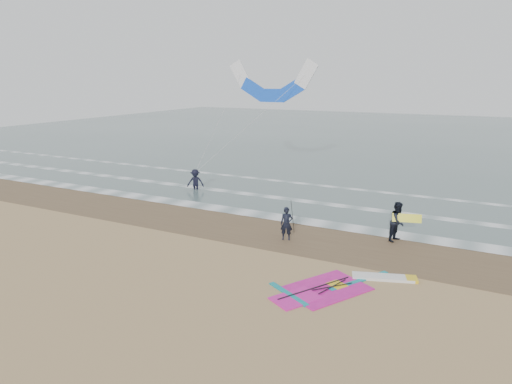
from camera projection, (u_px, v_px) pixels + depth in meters
The scene contains 11 objects.
ground at pixel (242, 284), 16.99m from camera, with size 120.00×120.00×0.00m, color tan.
sea_water at pixel (421, 137), 58.47m from camera, with size 120.00×80.00×0.02m, color #47605E.
wet_sand_band at pixel (301, 236), 22.18m from camera, with size 120.00×5.00×0.01m, color brown.
foam_waterline at pixel (330, 212), 26.01m from camera, with size 120.00×9.15×0.02m.
windsurf_rig at pixel (343, 286), 16.77m from camera, with size 4.97×4.70×0.12m.
person_standing at pixel (287, 224), 21.46m from camera, with size 0.58×0.38×1.59m, color black.
person_walking at pixel (398, 222), 21.29m from camera, with size 0.92×0.72×1.89m, color black.
person_wading at pixel (195, 177), 31.01m from camera, with size 1.16×0.66×1.79m, color black.
held_pole at pixel (293, 217), 21.24m from camera, with size 0.17×0.86×1.82m.
carried_kiteboard at pixel (407, 218), 20.96m from camera, with size 1.30×0.51×0.39m.
surf_kite at pixel (272, 85), 32.25m from camera, with size 6.87×4.98×7.56m.
Camera 1 is at (7.58, -13.70, 7.48)m, focal length 32.00 mm.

